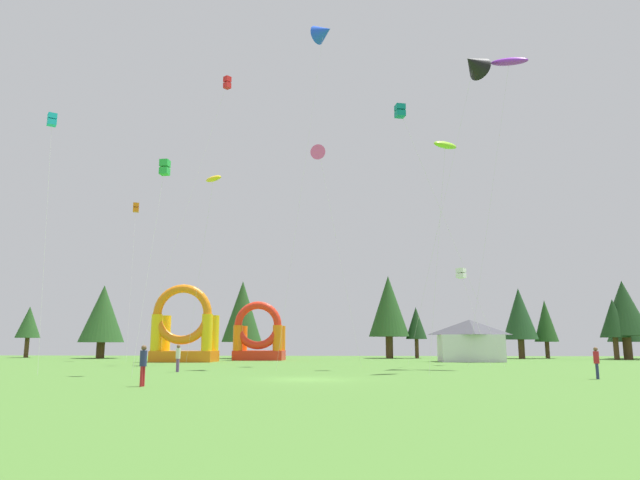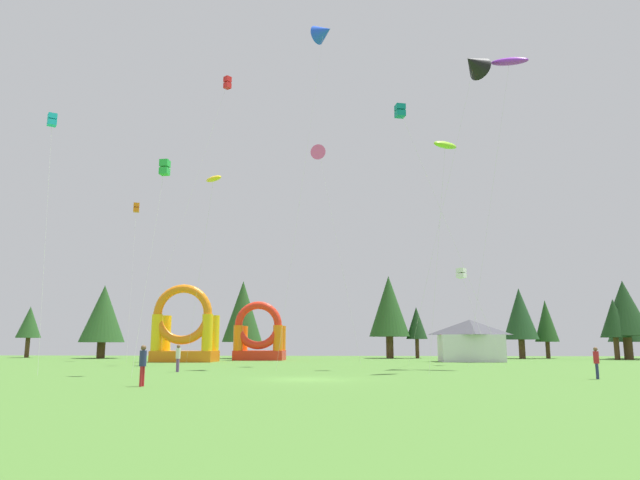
{
  "view_description": "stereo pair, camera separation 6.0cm",
  "coord_description": "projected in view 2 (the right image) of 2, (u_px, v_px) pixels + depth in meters",
  "views": [
    {
      "loc": [
        2.57,
        -30.66,
        1.82
      ],
      "look_at": [
        0.0,
        9.94,
        9.15
      ],
      "focal_mm": 32.44,
      "sensor_mm": 36.0,
      "label": 1
    },
    {
      "loc": [
        2.63,
        -30.66,
        1.82
      ],
      "look_at": [
        0.0,
        9.94,
        9.15
      ],
      "focal_mm": 32.44,
      "sensor_mm": 36.0,
      "label": 2
    }
  ],
  "objects": [
    {
      "name": "kite_purple_parafoil",
      "position": [
        509.0,
        62.0,
        48.03
      ],
      "size": [
        5.67,
        3.75,
        25.7
      ],
      "color": "purple",
      "rests_on": "ground_plane"
    },
    {
      "name": "tree_row_4",
      "position": [
        417.0,
        323.0,
        75.12
      ],
      "size": [
        2.74,
        2.74,
        6.57
      ],
      "color": "#4C331E",
      "rests_on": "ground_plane"
    },
    {
      "name": "kite_lime_parafoil",
      "position": [
        445.0,
        145.0,
        39.56
      ],
      "size": [
        3.0,
        3.08,
        15.73
      ],
      "color": "#8CD826",
      "rests_on": "ground_plane"
    },
    {
      "name": "tree_row_1",
      "position": [
        103.0,
        314.0,
        74.68
      ],
      "size": [
        5.68,
        5.68,
        9.37
      ],
      "color": "#4C331E",
      "rests_on": "ground_plane"
    },
    {
      "name": "kite_black_delta",
      "position": [
        474.0,
        64.0,
        48.19
      ],
      "size": [
        7.16,
        7.32,
        26.04
      ],
      "color": "black",
      "rests_on": "ground_plane"
    },
    {
      "name": "person_far_side",
      "position": [
        178.0,
        356.0,
        38.12
      ],
      "size": [
        0.43,
        0.43,
        1.77
      ],
      "rotation": [
        0.0,
        0.0,
        2.37
      ],
      "color": "#724C8C",
      "rests_on": "ground_plane"
    },
    {
      "name": "kite_blue_delta",
      "position": [
        323.0,
        32.0,
        48.2
      ],
      "size": [
        4.14,
        5.29,
        28.31
      ],
      "color": "blue",
      "rests_on": "ground_plane"
    },
    {
      "name": "person_left_edge",
      "position": [
        143.0,
        362.0,
        25.21
      ],
      "size": [
        0.35,
        0.35,
        1.77
      ],
      "rotation": [
        0.0,
        0.0,
        1.41
      ],
      "color": "#B21E26",
      "rests_on": "ground_plane"
    },
    {
      "name": "festival_tent",
      "position": [
        470.0,
        341.0,
        60.04
      ],
      "size": [
        6.28,
        4.19,
        4.32
      ],
      "color": "silver",
      "rests_on": "ground_plane"
    },
    {
      "name": "kite_teal_box",
      "position": [
        400.0,
        112.0,
        45.77
      ],
      "size": [
        8.05,
        2.45,
        20.53
      ],
      "color": "#0C7F7A",
      "rests_on": "ground_plane"
    },
    {
      "name": "tree_row_7",
      "position": [
        614.0,
        319.0,
        68.19
      ],
      "size": [
        3.32,
        3.32,
        7.07
      ],
      "color": "#4C331E",
      "rests_on": "ground_plane"
    },
    {
      "name": "kite_yellow_parafoil",
      "position": [
        214.0,
        179.0,
        53.27
      ],
      "size": [
        4.0,
        4.34,
        17.27
      ],
      "color": "yellow",
      "rests_on": "ground_plane"
    },
    {
      "name": "kite_red_box",
      "position": [
        227.0,
        84.0,
        56.64
      ],
      "size": [
        5.44,
        7.25,
        27.69
      ],
      "color": "red",
      "rests_on": "ground_plane"
    },
    {
      "name": "inflatable_orange_dome",
      "position": [
        259.0,
        339.0,
        65.38
      ],
      "size": [
        5.56,
        3.86,
        6.56
      ],
      "color": "red",
      "rests_on": "ground_plane"
    },
    {
      "name": "tree_row_8",
      "position": [
        624.0,
        308.0,
        68.87
      ],
      "size": [
        5.38,
        5.38,
        9.32
      ],
      "color": "#4C331E",
      "rests_on": "ground_plane"
    },
    {
      "name": "kite_cyan_box",
      "position": [
        52.0,
        121.0,
        39.89
      ],
      "size": [
        2.36,
        2.99,
        17.51
      ],
      "color": "#19B7CC",
      "rests_on": "ground_plane"
    },
    {
      "name": "inflatable_red_slide",
      "position": [
        184.0,
        333.0,
        59.3
      ],
      "size": [
        6.32,
        3.9,
        7.85
      ],
      "color": "orange",
      "rests_on": "ground_plane"
    },
    {
      "name": "person_near_camera",
      "position": [
        596.0,
        360.0,
        30.37
      ],
      "size": [
        0.32,
        0.32,
        1.66
      ],
      "rotation": [
        0.0,
        0.0,
        4.57
      ],
      "color": "navy",
      "rests_on": "ground_plane"
    },
    {
      "name": "tree_row_0",
      "position": [
        29.0,
        323.0,
        78.49
      ],
      "size": [
        3.2,
        3.2,
        6.86
      ],
      "color": "#4C331E",
      "rests_on": "ground_plane"
    },
    {
      "name": "ground_plane",
      "position": [
        308.0,
        380.0,
        29.96
      ],
      "size": [
        120.0,
        120.0,
        0.0
      ],
      "primitive_type": "plane",
      "color": "#47752D"
    },
    {
      "name": "kite_pink_delta",
      "position": [
        320.0,
        153.0,
        51.8
      ],
      "size": [
        4.3,
        1.57,
        19.41
      ],
      "color": "#EA599E",
      "rests_on": "ground_plane"
    },
    {
      "name": "kite_white_box",
      "position": [
        461.0,
        273.0,
        51.3
      ],
      "size": [
        2.43,
        1.79,
        8.45
      ],
      "color": "white",
      "rests_on": "ground_plane"
    },
    {
      "name": "tree_row_9",
      "position": [
        626.0,
        319.0,
        73.36
      ],
      "size": [
        4.76,
        4.76,
        7.82
      ],
      "color": "#4C331E",
      "rests_on": "ground_plane"
    },
    {
      "name": "tree_row_2",
      "position": [
        243.0,
        312.0,
        74.19
      ],
      "size": [
        5.09,
        5.09,
        9.84
      ],
      "color": "#4C331E",
      "rests_on": "ground_plane"
    },
    {
      "name": "kite_orange_box",
      "position": [
        136.0,
        208.0,
        65.5
      ],
      "size": [
        1.95,
        4.51,
        17.57
      ],
      "color": "orange",
      "rests_on": "ground_plane"
    },
    {
      "name": "tree_row_6",
      "position": [
        546.0,
        321.0,
        73.93
      ],
      "size": [
        2.97,
        2.97,
        7.37
      ],
      "color": "#4C331E",
      "rests_on": "ground_plane"
    },
    {
      "name": "kite_green_box",
      "position": [
        165.0,
        168.0,
        36.6
      ],
      "size": [
        0.59,
        3.21,
        13.33
      ],
      "color": "green",
      "rests_on": "ground_plane"
    },
    {
      "name": "tree_row_3",
      "position": [
        389.0,
        306.0,
        75.37
      ],
      "size": [
        5.24,
        5.24,
        10.64
      ],
      "color": "#4C331E",
      "rests_on": "ground_plane"
    },
    {
      "name": "tree_row_5",
      "position": [
        520.0,
        314.0,
        73.14
      ],
      "size": [
        4.31,
        4.31,
        8.83
      ],
      "color": "#4C331E",
      "rests_on": "ground_plane"
    }
  ]
}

